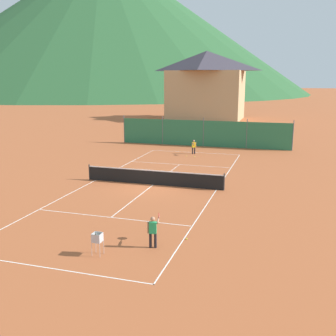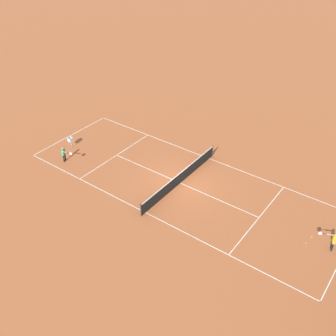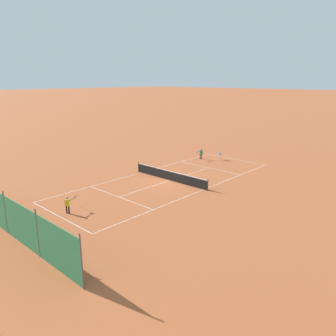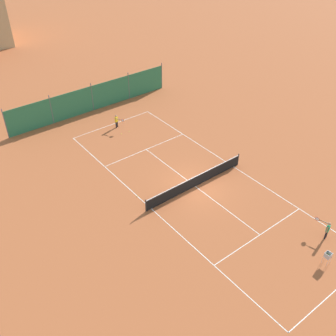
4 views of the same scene
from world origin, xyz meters
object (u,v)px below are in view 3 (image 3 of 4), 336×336
object	(u,v)px
tennis_net	(170,175)
ball_hopper	(219,154)
tennis_ball_alley_left	(188,159)
tennis_ball_far_corner	(86,209)
tennis_ball_alley_right	(81,206)
tennis_ball_by_net_left	(192,194)
player_far_service	(68,204)
player_far_baseline	(201,153)

from	to	relation	value
tennis_net	ball_hopper	distance (m)	10.49
tennis_net	tennis_ball_alley_left	size ratio (longest dim) A/B	139.09
tennis_ball_far_corner	tennis_ball_alley_right	xyz separation A→B (m)	(0.77, -0.11, 0.00)
tennis_ball_by_net_left	ball_hopper	bearing A→B (deg)	-65.77
tennis_ball_by_net_left	tennis_ball_far_corner	bearing A→B (deg)	64.82
player_far_service	tennis_ball_by_net_left	world-z (taller)	player_far_service
tennis_ball_by_net_left	tennis_ball_far_corner	xyz separation A→B (m)	(3.84, 8.16, 0.00)
player_far_service	tennis_ball_alley_left	xyz separation A→B (m)	(4.19, -19.10, -0.71)
tennis_ball_by_net_left	tennis_ball_alley_right	size ratio (longest dim) A/B	1.00
tennis_ball_by_net_left	tennis_ball_alley_right	xyz separation A→B (m)	(4.60, 8.05, 0.00)
tennis_net	tennis_ball_by_net_left	bearing A→B (deg)	157.62
tennis_net	player_far_baseline	size ratio (longest dim) A/B	7.01
player_far_baseline	tennis_ball_alley_right	world-z (taller)	player_far_baseline
tennis_net	tennis_ball_alley_right	world-z (taller)	tennis_net
tennis_ball_alley_left	ball_hopper	bearing A→B (deg)	-140.18
tennis_net	tennis_ball_alley_right	distance (m)	9.78
player_far_service	tennis_ball_alley_right	size ratio (longest dim) A/B	19.43
tennis_net	tennis_ball_by_net_left	xyz separation A→B (m)	(-4.14, 1.71, -0.47)
tennis_ball_by_net_left	player_far_service	bearing A→B (deg)	66.03
tennis_ball_alley_right	ball_hopper	distance (m)	20.20
player_far_baseline	ball_hopper	world-z (taller)	player_far_baseline
player_far_baseline	tennis_ball_alley_left	xyz separation A→B (m)	(1.11, 1.13, -0.73)
ball_hopper	tennis_ball_alley_left	bearing A→B (deg)	39.82
tennis_ball_far_corner	tennis_ball_by_net_left	bearing A→B (deg)	-115.18
player_far_baseline	player_far_service	size ratio (longest dim) A/B	1.02
tennis_ball_far_corner	tennis_ball_alley_right	distance (m)	0.77
player_far_baseline	tennis_ball_alley_left	world-z (taller)	player_far_baseline
player_far_baseline	ball_hopper	xyz separation A→B (m)	(-1.81, -1.31, -0.11)
tennis_ball_by_net_left	tennis_ball_alley_left	xyz separation A→B (m)	(8.37, -9.68, 0.00)
tennis_ball_by_net_left	tennis_ball_alley_left	distance (m)	12.80
tennis_ball_far_corner	ball_hopper	bearing A→B (deg)	-85.45
player_far_service	tennis_ball_by_net_left	bearing A→B (deg)	-113.97
player_far_baseline	tennis_ball_alley_right	xyz separation A→B (m)	(-2.66, 18.86, -0.73)
tennis_net	tennis_ball_far_corner	distance (m)	9.88
tennis_net	tennis_ball_far_corner	world-z (taller)	tennis_net
tennis_net	tennis_ball_by_net_left	size ratio (longest dim) A/B	139.09
player_far_service	ball_hopper	world-z (taller)	player_far_service
tennis_ball_far_corner	tennis_ball_alley_left	size ratio (longest dim) A/B	1.00
tennis_net	tennis_ball_alley_right	bearing A→B (deg)	87.29
player_far_service	tennis_ball_far_corner	size ratio (longest dim) A/B	19.43
tennis_ball_by_net_left	tennis_ball_alley_right	bearing A→B (deg)	60.24
player_far_baseline	tennis_ball_far_corner	size ratio (longest dim) A/B	19.85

